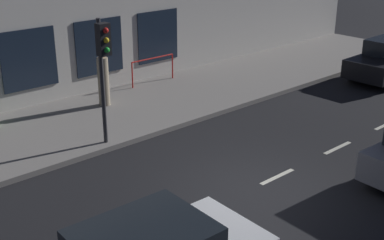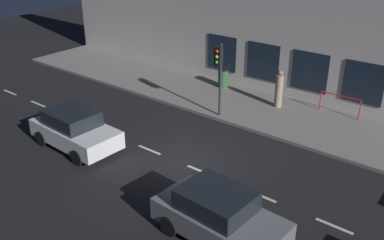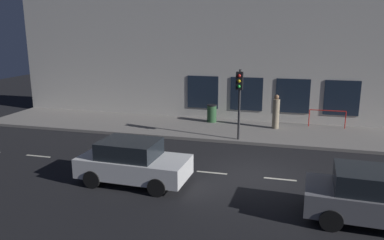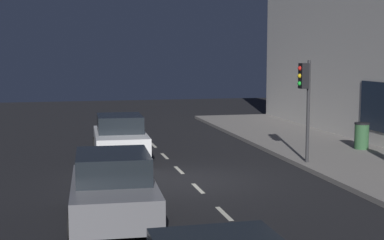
% 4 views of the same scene
% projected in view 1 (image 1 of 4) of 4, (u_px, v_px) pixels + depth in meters
% --- Properties ---
extents(ground_plane, '(60.00, 60.00, 0.00)m').
position_uv_depth(ground_plane, '(250.00, 190.00, 12.24)').
color(ground_plane, black).
extents(sidewalk, '(4.50, 32.00, 0.15)m').
position_uv_depth(sidewalk, '(105.00, 116.00, 16.56)').
color(sidewalk, gray).
rests_on(sidewalk, ground).
extents(lane_centre_line, '(0.12, 27.20, 0.01)m').
position_uv_depth(lane_centre_line, '(277.00, 177.00, 12.85)').
color(lane_centre_line, beige).
rests_on(lane_centre_line, ground).
extents(traffic_light, '(0.46, 0.32, 3.44)m').
position_uv_depth(traffic_light, '(103.00, 55.00, 13.48)').
color(traffic_light, '#2D2D30').
rests_on(traffic_light, sidewalk).
extents(pedestrian_0, '(0.52, 0.52, 1.86)m').
position_uv_depth(pedestrian_0, '(103.00, 80.00, 17.03)').
color(pedestrian_0, gray).
rests_on(pedestrian_0, sidewalk).
extents(red_railing, '(0.05, 1.95, 0.97)m').
position_uv_depth(red_railing, '(153.00, 64.00, 19.40)').
color(red_railing, red).
rests_on(red_railing, sidewalk).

